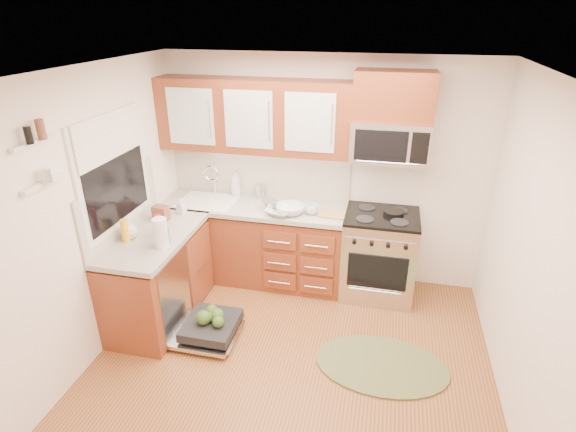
% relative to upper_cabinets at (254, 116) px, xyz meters
% --- Properties ---
extents(floor, '(3.50, 3.50, 0.00)m').
position_rel_upper_cabinets_xyz_m(floor, '(0.73, -1.57, -1.88)').
color(floor, brown).
rests_on(floor, ground).
extents(ceiling, '(3.50, 3.50, 0.00)m').
position_rel_upper_cabinets_xyz_m(ceiling, '(0.73, -1.57, 0.62)').
color(ceiling, white).
rests_on(ceiling, ground).
extents(wall_back, '(3.50, 0.04, 2.50)m').
position_rel_upper_cabinets_xyz_m(wall_back, '(0.73, 0.18, -0.62)').
color(wall_back, white).
rests_on(wall_back, ground).
extents(wall_left, '(0.04, 3.50, 2.50)m').
position_rel_upper_cabinets_xyz_m(wall_left, '(-1.02, -1.57, -0.62)').
color(wall_left, white).
rests_on(wall_left, ground).
extents(wall_right, '(0.04, 3.50, 2.50)m').
position_rel_upper_cabinets_xyz_m(wall_right, '(2.48, -1.57, -0.62)').
color(wall_right, white).
rests_on(wall_right, ground).
extents(base_cabinet_back, '(2.05, 0.60, 0.85)m').
position_rel_upper_cabinets_xyz_m(base_cabinet_back, '(0.00, -0.12, -1.45)').
color(base_cabinet_back, maroon).
rests_on(base_cabinet_back, ground).
extents(base_cabinet_left, '(0.60, 1.25, 0.85)m').
position_rel_upper_cabinets_xyz_m(base_cabinet_left, '(-0.72, -1.05, -1.45)').
color(base_cabinet_left, maroon).
rests_on(base_cabinet_left, ground).
extents(countertop_back, '(2.07, 0.64, 0.05)m').
position_rel_upper_cabinets_xyz_m(countertop_back, '(0.00, -0.14, -0.97)').
color(countertop_back, '#9E9A91').
rests_on(countertop_back, base_cabinet_back).
extents(countertop_left, '(0.64, 1.27, 0.05)m').
position_rel_upper_cabinets_xyz_m(countertop_left, '(-0.71, -1.05, -0.97)').
color(countertop_left, '#9E9A91').
rests_on(countertop_left, base_cabinet_left).
extents(backsplash_back, '(2.05, 0.02, 0.57)m').
position_rel_upper_cabinets_xyz_m(backsplash_back, '(0.00, 0.16, -0.67)').
color(backsplash_back, '#B4AEA1').
rests_on(backsplash_back, ground).
extents(backsplash_left, '(0.02, 1.25, 0.57)m').
position_rel_upper_cabinets_xyz_m(backsplash_left, '(-1.01, -1.05, -0.67)').
color(backsplash_left, '#B4AEA1').
rests_on(backsplash_left, ground).
extents(upper_cabinets, '(2.05, 0.35, 0.75)m').
position_rel_upper_cabinets_xyz_m(upper_cabinets, '(0.00, 0.00, 0.00)').
color(upper_cabinets, maroon).
rests_on(upper_cabinets, ground).
extents(cabinet_over_mw, '(0.76, 0.35, 0.47)m').
position_rel_upper_cabinets_xyz_m(cabinet_over_mw, '(1.41, 0.00, 0.26)').
color(cabinet_over_mw, maroon).
rests_on(cabinet_over_mw, ground).
extents(range, '(0.76, 0.64, 0.95)m').
position_rel_upper_cabinets_xyz_m(range, '(1.41, -0.15, -1.40)').
color(range, silver).
rests_on(range, ground).
extents(microwave, '(0.76, 0.38, 0.40)m').
position_rel_upper_cabinets_xyz_m(microwave, '(1.41, -0.02, -0.18)').
color(microwave, silver).
rests_on(microwave, ground).
extents(sink, '(0.62, 0.50, 0.26)m').
position_rel_upper_cabinets_xyz_m(sink, '(-0.52, -0.16, -1.07)').
color(sink, white).
rests_on(sink, ground).
extents(dishwasher, '(0.70, 0.60, 0.20)m').
position_rel_upper_cabinets_xyz_m(dishwasher, '(-0.13, -1.27, -1.77)').
color(dishwasher, silver).
rests_on(dishwasher, ground).
extents(window, '(0.03, 1.05, 1.05)m').
position_rel_upper_cabinets_xyz_m(window, '(-1.01, -1.07, -0.32)').
color(window, white).
rests_on(window, ground).
extents(window_blind, '(0.02, 0.96, 0.40)m').
position_rel_upper_cabinets_xyz_m(window_blind, '(-0.98, -1.07, 0.00)').
color(window_blind, white).
rests_on(window_blind, ground).
extents(shelf_upper, '(0.04, 0.40, 0.03)m').
position_rel_upper_cabinets_xyz_m(shelf_upper, '(-0.99, -1.92, 0.17)').
color(shelf_upper, white).
rests_on(shelf_upper, ground).
extents(shelf_lower, '(0.04, 0.40, 0.03)m').
position_rel_upper_cabinets_xyz_m(shelf_lower, '(-0.99, -1.92, -0.12)').
color(shelf_lower, white).
rests_on(shelf_lower, ground).
extents(rug, '(1.38, 1.15, 0.02)m').
position_rel_upper_cabinets_xyz_m(rug, '(1.52, -1.30, -1.86)').
color(rug, '#5C6439').
rests_on(rug, ground).
extents(skillet, '(0.23, 0.23, 0.04)m').
position_rel_upper_cabinets_xyz_m(skillet, '(1.52, -0.11, -0.91)').
color(skillet, black).
rests_on(skillet, range).
extents(stock_pot, '(0.22, 0.22, 0.11)m').
position_rel_upper_cabinets_xyz_m(stock_pot, '(0.21, -0.22, -0.90)').
color(stock_pot, silver).
rests_on(stock_pot, countertop_back).
extents(cutting_board, '(0.32, 0.22, 0.02)m').
position_rel_upper_cabinets_xyz_m(cutting_board, '(0.91, -0.22, -0.94)').
color(cutting_board, '#B58052').
rests_on(cutting_board, countertop_back).
extents(canister, '(0.13, 0.13, 0.16)m').
position_rel_upper_cabinets_xyz_m(canister, '(0.02, 0.07, -0.87)').
color(canister, silver).
rests_on(canister, countertop_back).
extents(paper_towel_roll, '(0.15, 0.15, 0.28)m').
position_rel_upper_cabinets_xyz_m(paper_towel_roll, '(-0.52, -1.23, -0.81)').
color(paper_towel_roll, white).
rests_on(paper_towel_roll, countertop_left).
extents(mustard_bottle, '(0.09, 0.09, 0.22)m').
position_rel_upper_cabinets_xyz_m(mustard_bottle, '(-0.90, -1.22, -0.84)').
color(mustard_bottle, yellow).
rests_on(mustard_bottle, countertop_left).
extents(red_bottle, '(0.07, 0.07, 0.21)m').
position_rel_upper_cabinets_xyz_m(red_bottle, '(-0.65, -1.04, -0.84)').
color(red_bottle, red).
rests_on(red_bottle, countertop_left).
extents(wooden_box, '(0.16, 0.12, 0.15)m').
position_rel_upper_cabinets_xyz_m(wooden_box, '(-0.79, -0.72, -0.87)').
color(wooden_box, brown).
rests_on(wooden_box, countertop_left).
extents(blue_carton, '(0.10, 0.08, 0.15)m').
position_rel_upper_cabinets_xyz_m(blue_carton, '(-0.52, -1.19, -0.87)').
color(blue_carton, teal).
rests_on(blue_carton, countertop_left).
extents(bowl_a, '(0.36, 0.36, 0.07)m').
position_rel_upper_cabinets_xyz_m(bowl_a, '(0.36, -0.32, -0.92)').
color(bowl_a, '#999999').
rests_on(bowl_a, countertop_back).
extents(bowl_b, '(0.37, 0.37, 0.09)m').
position_rel_upper_cabinets_xyz_m(bowl_b, '(0.45, -0.27, -0.90)').
color(bowl_b, '#999999').
rests_on(bowl_b, countertop_back).
extents(cup, '(0.18, 0.18, 0.11)m').
position_rel_upper_cabinets_xyz_m(cup, '(0.68, -0.23, -0.90)').
color(cup, '#999999').
rests_on(cup, countertop_back).
extents(soap_bottle_a, '(0.13, 0.13, 0.32)m').
position_rel_upper_cabinets_xyz_m(soap_bottle_a, '(-0.27, 0.10, -0.79)').
color(soap_bottle_a, '#999999').
rests_on(soap_bottle_a, countertop_back).
extents(soap_bottle_b, '(0.09, 0.09, 0.17)m').
position_rel_upper_cabinets_xyz_m(soap_bottle_b, '(-0.66, -0.52, -0.86)').
color(soap_bottle_b, '#999999').
rests_on(soap_bottle_b, countertop_left).
extents(soap_bottle_c, '(0.17, 0.17, 0.19)m').
position_rel_upper_cabinets_xyz_m(soap_bottle_c, '(-0.90, -1.15, -0.86)').
color(soap_bottle_c, '#999999').
rests_on(soap_bottle_c, countertop_left).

